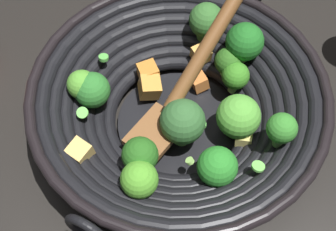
{
  "coord_description": "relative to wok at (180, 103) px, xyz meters",
  "views": [
    {
      "loc": [
        -0.18,
        -0.28,
        0.57
      ],
      "look_at": [
        -0.01,
        0.0,
        0.03
      ],
      "focal_mm": 51.46,
      "sensor_mm": 36.0,
      "label": 1
    }
  ],
  "objects": [
    {
      "name": "ground_plane",
      "position": [
        -0.0,
        0.0,
        -0.06
      ],
      "size": [
        4.0,
        4.0,
        0.0
      ],
      "primitive_type": "plane",
      "color": "black"
    },
    {
      "name": "wok",
      "position": [
        0.0,
        0.0,
        0.0
      ],
      "size": [
        0.38,
        0.38,
        0.21
      ],
      "color": "black",
      "rests_on": "ground"
    }
  ]
}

